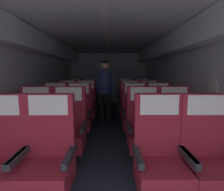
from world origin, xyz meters
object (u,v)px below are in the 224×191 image
at_px(seat_c_left_window, 55,115).
at_px(seat_b_left_window, 35,130).
at_px(seat_b_left_aisle, 68,131).
at_px(seat_c_right_aisle, 159,115).
at_px(seat_b_right_aisle, 175,130).
at_px(seat_a_right_aisle, 208,160).
at_px(flight_attendant, 105,85).
at_px(seat_d_right_aisle, 149,106).
at_px(seat_a_left_aisle, 47,161).
at_px(seat_c_left_aisle, 79,115).
at_px(seat_c_right_window, 135,115).
at_px(seat_e_left_window, 73,101).
at_px(seat_d_left_window, 66,106).
at_px(seat_a_right_window, 160,160).
at_px(seat_e_left_aisle, 89,100).
at_px(seat_d_left_aisle, 86,106).
at_px(seat_e_right_aisle, 143,101).
at_px(seat_d_right_window, 130,106).
at_px(seat_e_right_window, 126,100).
at_px(seat_b_right_window, 144,130).

bearing_deg(seat_c_left_window, seat_b_left_window, -91.02).
bearing_deg(seat_b_left_aisle, seat_c_right_aisle, 30.94).
bearing_deg(seat_b_right_aisle, seat_a_right_aisle, -90.18).
xyz_separation_m(seat_a_right_aisle, seat_b_left_aisle, (-1.58, 0.92, 0.00)).
bearing_deg(flight_attendant, seat_d_right_aisle, -28.96).
relative_size(seat_a_left_aisle, flight_attendant, 0.69).
xyz_separation_m(seat_c_left_aisle, seat_c_right_window, (1.11, -0.01, 0.00)).
bearing_deg(seat_e_left_window, seat_d_left_window, -89.24).
height_order(seat_a_right_aisle, seat_d_left_window, same).
xyz_separation_m(seat_a_right_window, seat_b_left_aisle, (-1.11, 0.91, 0.00)).
height_order(seat_e_left_window, seat_e_left_aisle, same).
height_order(seat_c_right_window, seat_d_left_aisle, same).
bearing_deg(seat_e_left_aisle, seat_d_right_aisle, -30.83).
bearing_deg(seat_c_left_window, seat_d_right_aisle, 24.02).
bearing_deg(seat_b_right_aisle, seat_c_right_window, 117.48).
xyz_separation_m(seat_a_right_window, seat_c_right_aisle, (0.48, 1.86, 0.00)).
xyz_separation_m(seat_d_left_aisle, seat_e_right_aisle, (1.58, 0.92, 0.00)).
distance_m(seat_a_right_window, seat_b_right_aisle, 1.04).
distance_m(seat_a_right_window, seat_e_left_window, 4.05).
bearing_deg(seat_e_left_aisle, seat_e_left_window, -178.84).
bearing_deg(seat_d_right_window, seat_a_left_aisle, -111.56).
distance_m(seat_c_left_window, flight_attendant, 1.56).
xyz_separation_m(seat_a_right_aisle, seat_e_left_window, (-2.07, 3.74, 0.00)).
bearing_deg(seat_a_right_aisle, seat_c_left_window, 137.63).
bearing_deg(seat_a_left_aisle, seat_e_left_window, 97.48).
bearing_deg(seat_c_left_aisle, seat_e_right_aisle, 49.52).
relative_size(seat_b_left_window, flight_attendant, 0.69).
xyz_separation_m(seat_a_left_aisle, seat_c_right_aisle, (1.59, 1.86, 0.00)).
bearing_deg(seat_d_left_aisle, seat_d_right_window, 0.15).
height_order(seat_d_right_aisle, seat_e_left_window, same).
xyz_separation_m(seat_d_right_aisle, seat_e_right_aisle, (-0.00, 0.93, 0.00)).
distance_m(seat_a_right_aisle, seat_c_left_window, 2.78).
bearing_deg(seat_c_left_window, seat_c_right_window, -0.75).
relative_size(seat_e_right_window, flight_attendant, 0.69).
xyz_separation_m(seat_e_right_aisle, seat_e_right_window, (-0.49, 0.01, 0.00)).
distance_m(seat_b_right_aisle, seat_e_right_aisle, 2.78).
xyz_separation_m(seat_e_left_window, seat_e_right_aisle, (2.08, -0.01, 0.00)).
height_order(seat_b_right_window, seat_d_left_aisle, same).
xyz_separation_m(seat_c_left_window, seat_e_left_window, (-0.01, 1.86, 0.00)).
bearing_deg(seat_c_left_aisle, seat_b_right_window, -39.81).
relative_size(seat_b_left_window, seat_e_right_window, 1.00).
relative_size(seat_a_right_window, seat_c_left_aisle, 1.00).
relative_size(seat_d_left_window, seat_e_right_window, 1.00).
bearing_deg(seat_e_right_window, seat_e_left_aisle, 179.57).
bearing_deg(seat_e_left_window, seat_d_right_window, -30.31).
bearing_deg(seat_a_right_window, seat_b_right_window, 89.74).
bearing_deg(flight_attendant, seat_c_left_aisle, -132.69).
bearing_deg(seat_c_left_aisle, seat_e_right_window, 59.70).
bearing_deg(seat_b_left_aisle, seat_e_left_aisle, 90.15).
bearing_deg(seat_e_right_window, seat_a_right_window, -89.76).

